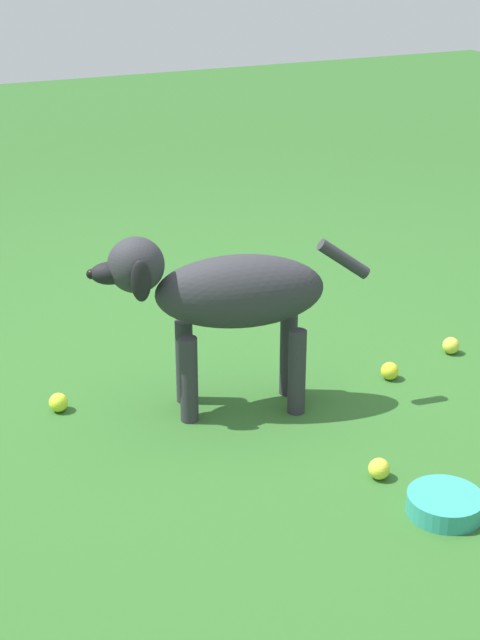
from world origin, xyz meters
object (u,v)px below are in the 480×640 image
object	(u,v)px
tennis_ball_1	(451,346)
tennis_ball_3	(390,371)
tennis_ball_0	(379,469)
dog	(224,295)
water_bowl	(445,504)
tennis_ball_2	(59,402)

from	to	relation	value
tennis_ball_1	tennis_ball_3	size ratio (longest dim) A/B	1.00
tennis_ball_0	tennis_ball_3	size ratio (longest dim) A/B	1.00
dog	tennis_ball_1	xyz separation A→B (m)	(0.00, -0.98, -0.39)
water_bowl	tennis_ball_2	bearing A→B (deg)	37.10
tennis_ball_3	water_bowl	distance (m)	0.85
tennis_ball_1	tennis_ball_2	distance (m)	1.52
tennis_ball_1	tennis_ball_2	bearing A→B (deg)	81.51
dog	water_bowl	size ratio (longest dim) A/B	4.12
tennis_ball_0	dog	bearing A→B (deg)	20.26
tennis_ball_2	tennis_ball_1	bearing A→B (deg)	-98.49
dog	tennis_ball_0	xyz separation A→B (m)	(-0.61, -0.23, -0.39)
tennis_ball_3	water_bowl	xyz separation A→B (m)	(-0.78, 0.35, -0.00)
dog	tennis_ball_2	xyz separation A→B (m)	(0.23, 0.52, -0.39)
tennis_ball_1	tennis_ball_3	distance (m)	0.35
water_bowl	dog	bearing A→B (deg)	18.99
dog	tennis_ball_1	world-z (taller)	dog
dog	tennis_ball_0	world-z (taller)	dog
tennis_ball_2	tennis_ball_0	bearing A→B (deg)	-138.34
tennis_ball_1	tennis_ball_3	bearing A→B (deg)	103.03
dog	tennis_ball_3	size ratio (longest dim) A/B	13.72
tennis_ball_0	tennis_ball_3	xyz separation A→B (m)	(0.54, -0.41, 0.00)
tennis_ball_1	water_bowl	distance (m)	1.10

